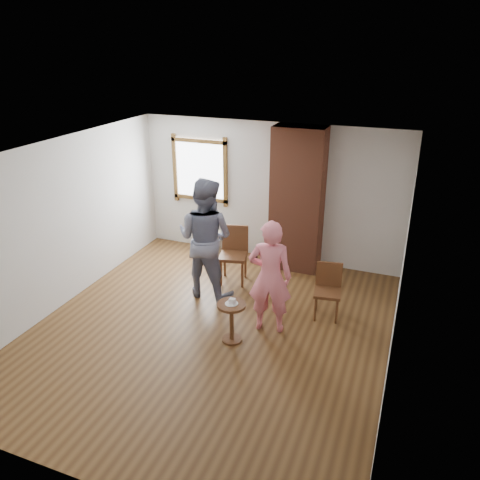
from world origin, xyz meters
The scene contains 12 objects.
ground centered at (0.00, 0.00, 0.00)m, with size 5.50×5.50×0.00m, color brown.
room_shell centered at (-0.06, 0.61, 1.81)m, with size 5.04×5.52×2.62m.
brick_chimney centered at (0.60, 2.50, 1.30)m, with size 0.90×0.50×2.60m, color brown.
stoneware_crock centered at (-1.05, 2.39, 0.25)m, with size 0.38×0.38×0.49m, color #C4B18D.
dark_pot centered at (-0.17, 2.40, 0.07)m, with size 0.14×0.14×0.14m, color black.
dining_chair_left centered at (-0.26, 1.61, 0.55)m, with size 0.55×0.55×0.98m.
dining_chair_right centered at (1.50, 1.06, 0.47)m, with size 0.45×0.45×0.84m.
side_table centered at (0.39, -0.11, 0.40)m, with size 0.40×0.40×0.60m.
cake_plate centered at (0.39, -0.11, 0.60)m, with size 0.18×0.18×0.01m, color white.
cake_slice centered at (0.40, -0.11, 0.64)m, with size 0.08×0.07×0.06m, color white.
man centered at (-0.51, 1.00, 0.99)m, with size 0.97×0.75×1.99m, color #121434.
person_pink centered at (0.78, 0.38, 0.85)m, with size 0.62×0.41×1.70m, color pink.
Camera 1 is at (2.49, -5.21, 3.93)m, focal length 35.00 mm.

